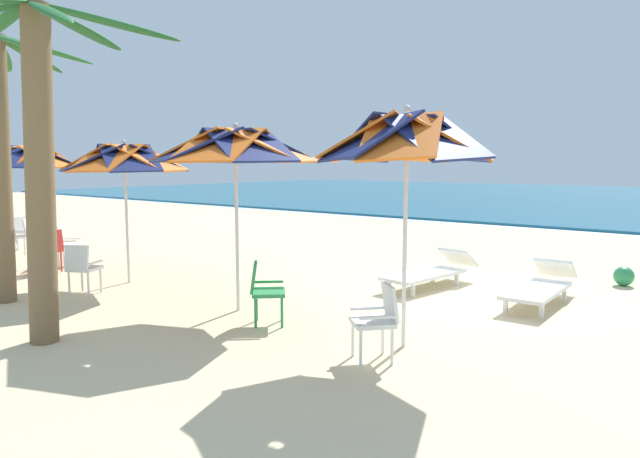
# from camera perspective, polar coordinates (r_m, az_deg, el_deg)

# --- Properties ---
(ground_plane) EXTENTS (80.00, 80.00, 0.00)m
(ground_plane) POSITION_cam_1_polar(r_m,az_deg,el_deg) (9.46, 14.59, -6.99)
(ground_plane) COLOR beige
(surf_foam) EXTENTS (80.00, 0.70, 0.01)m
(surf_foam) POSITION_cam_1_polar(r_m,az_deg,el_deg) (19.60, 27.23, -0.48)
(surf_foam) COLOR white
(surf_foam) RESTS_ON ground
(beach_umbrella_0) EXTENTS (2.13, 2.13, 2.86)m
(beach_umbrella_0) POSITION_cam_1_polar(r_m,az_deg,el_deg) (6.69, 8.70, 8.74)
(beach_umbrella_0) COLOR silver
(beach_umbrella_0) RESTS_ON ground
(plastic_chair_0) EXTENTS (0.63, 0.63, 0.87)m
(plastic_chair_0) POSITION_cam_1_polar(r_m,az_deg,el_deg) (6.41, 5.88, -8.78)
(plastic_chair_0) COLOR white
(plastic_chair_0) RESTS_ON ground
(beach_umbrella_1) EXTENTS (2.48, 2.48, 2.78)m
(beach_umbrella_1) POSITION_cam_1_polar(r_m,az_deg,el_deg) (8.39, -8.48, 8.09)
(beach_umbrella_1) COLOR silver
(beach_umbrella_1) RESTS_ON ground
(plastic_chair_1) EXTENTS (0.63, 0.63, 0.87)m
(plastic_chair_1) POSITION_cam_1_polar(r_m,az_deg,el_deg) (7.79, -5.67, -5.99)
(plastic_chair_1) COLOR #2D8C4C
(plastic_chair_1) RESTS_ON ground
(beach_umbrella_2) EXTENTS (2.28, 2.28, 2.62)m
(beach_umbrella_2) POSITION_cam_1_polar(r_m,az_deg,el_deg) (10.88, -19.05, 6.62)
(beach_umbrella_2) COLOR silver
(beach_umbrella_2) RESTS_ON ground
(plastic_chair_2) EXTENTS (0.59, 0.61, 0.87)m
(plastic_chair_2) POSITION_cam_1_polar(r_m,az_deg,el_deg) (10.21, -22.80, -3.45)
(plastic_chair_2) COLOR white
(plastic_chair_2) RESTS_ON ground
(beach_umbrella_3) EXTENTS (2.00, 2.00, 2.63)m
(beach_umbrella_3) POSITION_cam_1_polar(r_m,az_deg,el_deg) (13.17, -27.08, 6.29)
(beach_umbrella_3) COLOR silver
(beach_umbrella_3) RESTS_ON ground
(plastic_chair_3) EXTENTS (0.62, 0.60, 0.87)m
(plastic_chair_3) POSITION_cam_1_polar(r_m,az_deg,el_deg) (12.99, -29.22, -1.71)
(plastic_chair_3) COLOR white
(plastic_chair_3) RESTS_ON ground
(plastic_chair_4) EXTENTS (0.63, 0.63, 0.87)m
(plastic_chair_4) POSITION_cam_1_polar(r_m,az_deg,el_deg) (13.35, -24.17, -1.23)
(plastic_chair_4) COLOR white
(plastic_chair_4) RESTS_ON ground
(plastic_chair_5) EXTENTS (0.51, 0.48, 0.87)m
(plastic_chair_5) POSITION_cam_1_polar(r_m,az_deg,el_deg) (12.60, -25.54, -1.74)
(plastic_chair_5) COLOR red
(plastic_chair_5) RESTS_ON ground
(plastic_chair_6) EXTENTS (0.62, 0.63, 0.87)m
(plastic_chair_6) POSITION_cam_1_polar(r_m,az_deg,el_deg) (15.36, -27.86, -0.46)
(plastic_chair_6) COLOR white
(plastic_chair_6) RESTS_ON ground
(plastic_chair_8) EXTENTS (0.55, 0.52, 0.87)m
(plastic_chair_8) POSITION_cam_1_polar(r_m,az_deg,el_deg) (15.95, -28.10, -0.24)
(plastic_chair_8) COLOR white
(plastic_chair_8) RESTS_ON ground
(sun_lounger_0) EXTENTS (0.68, 2.16, 0.62)m
(sun_lounger_0) POSITION_cam_1_polar(r_m,az_deg,el_deg) (9.56, 21.26, -5.36)
(sun_lounger_0) COLOR white
(sun_lounger_0) RESTS_ON ground
(sun_lounger_1) EXTENTS (0.94, 2.21, 0.62)m
(sun_lounger_1) POSITION_cam_1_polar(r_m,az_deg,el_deg) (10.29, 11.07, -4.19)
(sun_lounger_1) COLOR white
(sun_lounger_1) RESTS_ON ground
(palm_tree_0) EXTENTS (3.17, 2.99, 4.10)m
(palm_tree_0) POSITION_cam_1_polar(r_m,az_deg,el_deg) (7.67, -26.41, 8.64)
(palm_tree_0) COLOR brown
(palm_tree_0) RESTS_ON ground
(beach_ball) EXTENTS (0.35, 0.35, 0.35)m
(beach_ball) POSITION_cam_1_polar(r_m,az_deg,el_deg) (11.58, 28.20, -4.20)
(beach_ball) COLOR #2D8C4C
(beach_ball) RESTS_ON ground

